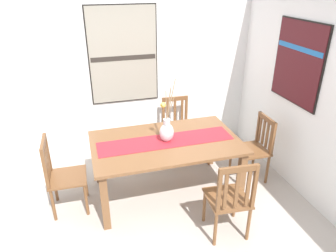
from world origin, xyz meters
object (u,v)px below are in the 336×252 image
chair_3 (255,147)px  painting_on_back_wall (123,55)px  centerpiece_vase (167,130)px  chair_0 (177,127)px  chair_2 (61,174)px  painting_on_side_wall (298,63)px  dining_table (166,148)px  chair_1 (230,198)px

chair_3 → painting_on_back_wall: painting_on_back_wall is taller
chair_3 → centerpiece_vase: bearing=179.0°
chair_0 → centerpiece_vase: bearing=-115.4°
chair_2 → painting_on_side_wall: (2.86, -0.08, 1.09)m
chair_3 → painting_on_side_wall: (0.41, -0.05, 1.11)m
chair_0 → chair_3: bearing=-48.2°
chair_0 → painting_on_back_wall: painting_on_back_wall is taller
dining_table → centerpiece_vase: size_ratio=2.30×
centerpiece_vase → chair_1: centerpiece_vase is taller
centerpiece_vase → painting_on_back_wall: size_ratio=0.57×
chair_2 → painting_on_side_wall: painting_on_side_wall is taller
dining_table → chair_3: size_ratio=1.99×
painting_on_side_wall → chair_0: bearing=142.2°
centerpiece_vase → painting_on_side_wall: (1.61, -0.07, 0.70)m
chair_0 → chair_1: size_ratio=0.95×
dining_table → chair_0: 0.98m
chair_2 → chair_1: bearing=-28.8°
painting_on_back_wall → chair_3: bearing=-38.7°
dining_table → painting_on_side_wall: size_ratio=1.79×
centerpiece_vase → chair_3: (1.20, -0.02, -0.41)m
chair_3 → painting_on_back_wall: 2.18m
painting_on_back_wall → painting_on_side_wall: size_ratio=1.37×
chair_2 → painting_on_back_wall: (0.96, 1.17, 1.03)m
chair_0 → dining_table: bearing=-116.0°
chair_2 → painting_on_side_wall: bearing=-1.6°
chair_0 → chair_2: chair_2 is taller
dining_table → chair_3: (1.21, -0.02, -0.17)m
dining_table → chair_2: bearing=179.6°
chair_1 → painting_on_back_wall: 2.42m
dining_table → painting_on_side_wall: painting_on_side_wall is taller
centerpiece_vase → chair_0: bearing=64.6°
chair_2 → painting_on_back_wall: bearing=50.7°
painting_on_side_wall → chair_3: bearing=173.4°
chair_0 → painting_on_side_wall: 1.89m
chair_0 → painting_on_side_wall: (1.20, -0.93, 1.12)m
chair_0 → painting_on_back_wall: (-0.70, 0.31, 1.05)m
centerpiece_vase → chair_1: bearing=-65.5°
centerpiece_vase → chair_0: (0.41, 0.86, -0.42)m
dining_table → centerpiece_vase: bearing=-6.8°
dining_table → chair_0: (0.42, 0.86, -0.17)m
chair_2 → chair_3: chair_2 is taller
chair_0 → chair_1: 1.77m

